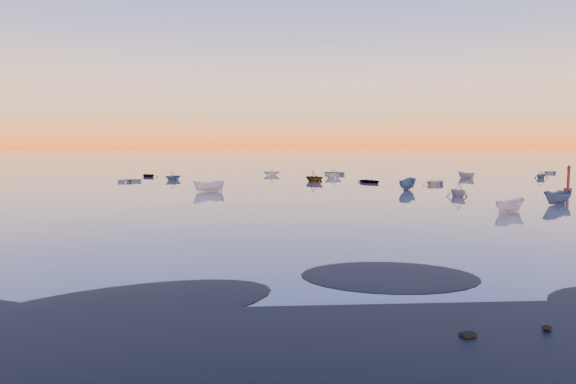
{
  "coord_description": "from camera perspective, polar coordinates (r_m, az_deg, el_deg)",
  "views": [
    {
      "loc": [
        -4.48,
        -23.82,
        6.33
      ],
      "look_at": [
        -0.91,
        28.0,
        1.57
      ],
      "focal_mm": 35.0,
      "sensor_mm": 36.0,
      "label": 1
    }
  ],
  "objects": [
    {
      "name": "boat_near_center",
      "position": [
        53.44,
        21.59,
        -1.93
      ],
      "size": [
        3.04,
        3.87,
        1.24
      ],
      "primitive_type": "imported",
      "rotation": [
        0.0,
        0.0,
        2.07
      ],
      "color": "silver",
      "rests_on": "ground"
    },
    {
      "name": "channel_marker",
      "position": [
        80.65,
        26.59,
        1.14
      ],
      "size": [
        0.96,
        0.96,
        3.4
      ],
      "color": "#48120F",
      "rests_on": "ground"
    },
    {
      "name": "mud_lobes",
      "position": [
        24.1,
        7.02,
        -10.01
      ],
      "size": [
        140.0,
        6.0,
        0.07
      ],
      "primitive_type": null,
      "color": "black",
      "rests_on": "ground"
    },
    {
      "name": "ground",
      "position": [
        124.07,
        -1.87,
        2.31
      ],
      "size": [
        600.0,
        600.0,
        0.0
      ],
      "primitive_type": "plane",
      "color": "slate",
      "rests_on": "ground"
    },
    {
      "name": "boat_near_right",
      "position": [
        66.45,
        16.89,
        -0.45
      ],
      "size": [
        3.49,
        2.05,
        1.14
      ],
      "primitive_type": "imported",
      "rotation": [
        0.0,
        0.0,
        3.33
      ],
      "color": "slate",
      "rests_on": "ground"
    },
    {
      "name": "moored_fleet",
      "position": [
        77.21,
        -0.6,
        0.54
      ],
      "size": [
        124.0,
        58.0,
        1.2
      ],
      "primitive_type": null,
      "color": "silver",
      "rests_on": "ground"
    }
  ]
}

